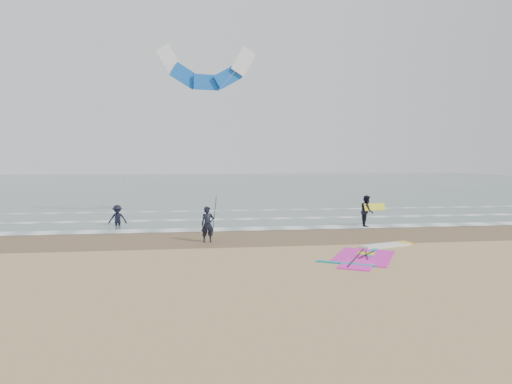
{
  "coord_description": "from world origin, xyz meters",
  "views": [
    {
      "loc": [
        -2.99,
        -15.2,
        3.76
      ],
      "look_at": [
        -0.35,
        5.0,
        2.2
      ],
      "focal_mm": 32.0,
      "sensor_mm": 36.0,
      "label": 1
    }
  ],
  "objects": [
    {
      "name": "foam_waterline",
      "position": [
        0.0,
        10.44,
        0.03
      ],
      "size": [
        120.0,
        9.15,
        0.02
      ],
      "color": "white",
      "rests_on": "ground"
    },
    {
      "name": "windsurf_rig",
      "position": [
        3.71,
        1.52,
        0.03
      ],
      "size": [
        4.9,
        4.64,
        0.12
      ],
      "color": "white",
      "rests_on": "ground"
    },
    {
      "name": "person_walking",
      "position": [
        6.15,
        8.34,
        0.85
      ],
      "size": [
        0.83,
        0.96,
        1.7
      ],
      "primitive_type": "imported",
      "rotation": [
        0.0,
        0.0,
        1.31
      ],
      "color": "black",
      "rests_on": "ground"
    },
    {
      "name": "sea_water",
      "position": [
        0.0,
        48.0,
        0.01
      ],
      "size": [
        120.0,
        80.0,
        0.02
      ],
      "primitive_type": "cube",
      "color": "#47605E",
      "rests_on": "ground"
    },
    {
      "name": "ground",
      "position": [
        0.0,
        0.0,
        0.0
      ],
      "size": [
        120.0,
        120.0,
        0.0
      ],
      "primitive_type": "plane",
      "color": "tan",
      "rests_on": "ground"
    },
    {
      "name": "surf_kite",
      "position": [
        -2.34,
        12.64,
        8.86
      ],
      "size": [
        7.96,
        2.71,
        9.47
      ],
      "color": "white",
      "rests_on": "ground"
    },
    {
      "name": "person_standing",
      "position": [
        -2.52,
        4.85,
        0.8
      ],
      "size": [
        0.63,
        0.46,
        1.59
      ],
      "primitive_type": "imported",
      "rotation": [
        0.0,
        0.0,
        0.14
      ],
      "color": "black",
      "rests_on": "ground"
    },
    {
      "name": "carried_kiteboard",
      "position": [
        6.55,
        8.24,
        1.08
      ],
      "size": [
        1.3,
        0.51,
        0.39
      ],
      "color": "yellow",
      "rests_on": "ground"
    },
    {
      "name": "person_wading",
      "position": [
        -7.28,
        10.18,
        0.76
      ],
      "size": [
        0.99,
        0.59,
        1.52
      ],
      "primitive_type": "imported",
      "rotation": [
        0.0,
        0.0,
        0.03
      ],
      "color": "black",
      "rests_on": "ground"
    },
    {
      "name": "held_pole",
      "position": [
        -2.22,
        4.85,
        1.17
      ],
      "size": [
        0.17,
        0.86,
        1.82
      ],
      "color": "black",
      "rests_on": "ground"
    },
    {
      "name": "wet_sand_band",
      "position": [
        0.0,
        6.0,
        0.0
      ],
      "size": [
        120.0,
        5.0,
        0.01
      ],
      "primitive_type": "cube",
      "color": "brown",
      "rests_on": "ground"
    }
  ]
}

